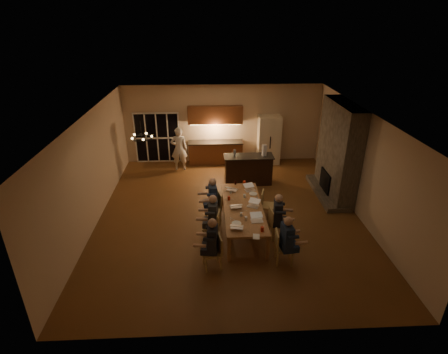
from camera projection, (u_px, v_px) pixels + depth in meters
floor at (229, 214)px, 10.96m from camera, size 9.00×9.00×0.00m
back_wall at (222, 124)px, 14.37m from camera, size 8.00×0.04×3.20m
left_wall at (91, 170)px, 10.10m from camera, size 0.04×9.00×3.20m
right_wall at (363, 165)px, 10.46m from camera, size 0.04×9.00×3.20m
ceiling at (230, 114)px, 9.59m from camera, size 8.00×9.00×0.04m
french_doors at (157, 138)px, 14.44m from camera, size 1.86×0.08×2.10m
fireplace at (339, 151)px, 11.53m from camera, size 0.58×2.50×3.20m
kitchenette at (215, 136)px, 14.24m from camera, size 2.24×0.68×2.40m
refrigerator at (269, 140)px, 14.37m from camera, size 0.90×0.68×2.00m
dining_table at (243, 218)px, 10.07m from camera, size 1.10×2.99×0.75m
bar_island at (248, 170)px, 12.77m from camera, size 1.79×0.71×1.08m
chair_left_near at (212, 252)px, 8.51m from camera, size 0.52×0.52×0.89m
chair_left_mid at (211, 226)px, 9.54m from camera, size 0.51×0.51×0.89m
chair_left_far at (213, 207)px, 10.48m from camera, size 0.54×0.54×0.89m
chair_right_near at (284, 247)px, 8.68m from camera, size 0.46×0.46×0.89m
chair_right_mid at (278, 223)px, 9.69m from camera, size 0.48×0.48×0.89m
chair_right_far at (269, 205)px, 10.59m from camera, size 0.54×0.54×0.89m
person_left_near at (213, 243)px, 8.43m from camera, size 0.67×0.67×1.38m
person_right_near at (287, 241)px, 8.50m from camera, size 0.67×0.67×1.38m
person_left_mid at (213, 218)px, 9.48m from camera, size 0.67×0.67×1.38m
person_right_mid at (277, 217)px, 9.52m from camera, size 0.68×0.68×1.38m
person_left_far at (213, 199)px, 10.43m from camera, size 0.65×0.65×1.38m
standing_person at (179, 149)px, 13.76m from camera, size 0.65×0.43×1.76m
chandelier at (142, 138)px, 9.20m from camera, size 0.56×0.56×0.03m
laptop_a at (237, 224)px, 8.90m from camera, size 0.37×0.34×0.23m
laptop_b at (257, 217)px, 9.17m from camera, size 0.34×0.30×0.23m
laptop_c at (236, 203)px, 9.84m from camera, size 0.35×0.32×0.23m
laptop_d at (253, 203)px, 9.87m from camera, size 0.41×0.40×0.23m
laptop_e at (232, 187)px, 10.79m from camera, size 0.40×0.38×0.23m
laptop_f at (250, 187)px, 10.77m from camera, size 0.39×0.37×0.23m
mug_front at (241, 214)px, 9.43m from camera, size 0.08×0.08×0.10m
mug_mid at (245, 196)px, 10.39m from camera, size 0.08×0.08×0.10m
mug_back at (231, 192)px, 10.62m from camera, size 0.07×0.07×0.10m
redcup_near at (262, 229)px, 8.77m from camera, size 0.08×0.08×0.12m
redcup_mid at (229, 198)px, 10.24m from camera, size 0.08×0.08×0.12m
redcup_far at (244, 183)px, 11.17m from camera, size 0.09×0.09×0.12m
can_silver at (246, 219)px, 9.21m from camera, size 0.07×0.07×0.12m
can_cola at (235, 183)px, 11.17m from camera, size 0.06×0.06×0.12m
can_right at (257, 199)px, 10.18m from camera, size 0.06×0.06×0.12m
plate_near at (258, 215)px, 9.46m from camera, size 0.26×0.26×0.02m
plate_left at (236, 223)px, 9.10m from camera, size 0.26×0.26×0.02m
plate_far at (253, 194)px, 10.60m from camera, size 0.25×0.25×0.02m
notepad at (256, 237)px, 8.57m from camera, size 0.20×0.25×0.01m
bar_bottle at (235, 153)px, 12.48m from camera, size 0.09×0.09×0.24m
bar_blender at (264, 150)px, 12.48m from camera, size 0.16×0.16×0.41m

